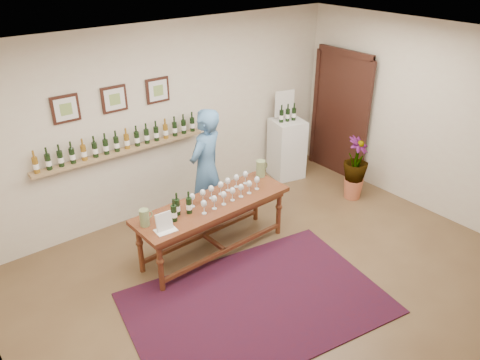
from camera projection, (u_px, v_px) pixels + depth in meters
ground at (280, 283)px, 5.75m from camera, size 6.00×6.00×0.00m
room_shell at (301, 119)px, 7.69m from camera, size 6.00×6.00×6.00m
rug at (257, 303)px, 5.42m from camera, size 3.16×2.37×0.02m
tasting_table at (213, 210)px, 6.04m from camera, size 2.14×0.75×0.75m
table_glasses at (226, 191)px, 6.07m from camera, size 1.44×0.46×0.20m
table_bottles at (179, 205)px, 5.65m from camera, size 0.31×0.21×0.30m
pitcher_left at (144, 218)px, 5.48m from camera, size 0.15×0.15×0.21m
pitcher_right at (261, 168)px, 6.61m from camera, size 0.15×0.15×0.24m
menu_card at (164, 222)px, 5.39m from camera, size 0.25×0.19×0.22m
display_pedestal at (287, 149)px, 8.13m from camera, size 0.62×0.62×1.03m
pedestal_bottles at (288, 112)px, 7.79m from camera, size 0.34×0.16×0.33m
info_sign at (284, 104)px, 7.91m from camera, size 0.36×0.10×0.50m
potted_plant at (355, 168)px, 7.41m from camera, size 0.60×0.60×0.90m
person at (206, 169)px, 6.58m from camera, size 0.76×0.64×1.76m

